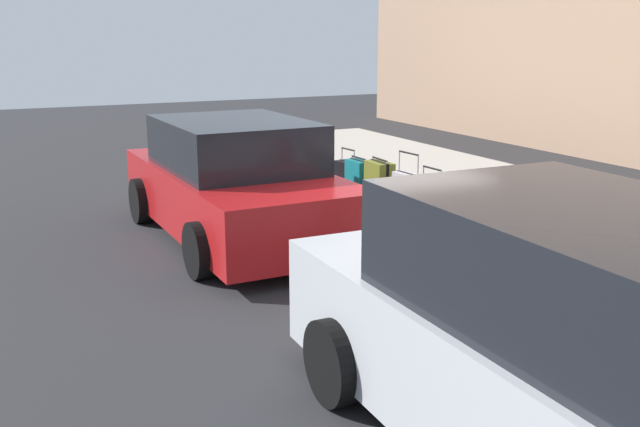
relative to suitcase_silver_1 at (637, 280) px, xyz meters
name	(u,v)px	position (x,y,z in m)	size (l,w,h in m)	color
ground_plane	(363,239)	(3.68, 0.68, -0.50)	(40.00, 40.00, 0.00)	#28282B
sidewalk_curb	(512,213)	(3.68, -1.82, -0.43)	(18.00, 5.00, 0.14)	#ADA89E
suitcase_silver_1	(637,280)	(0.00, 0.00, 0.00)	(0.41, 0.26, 0.77)	#9EA0A8
suitcase_olive_2	(595,269)	(0.51, -0.05, -0.06)	(0.36, 0.19, 0.64)	#59601E
suitcase_teal_3	(549,257)	(1.00, 0.06, -0.06)	(0.37, 0.22, 0.91)	#0F606B
suitcase_black_4	(523,241)	(1.52, -0.05, -0.05)	(0.43, 0.26, 0.88)	black
suitcase_navy_5	(492,228)	(2.03, -0.05, -0.03)	(0.36, 0.20, 0.91)	navy
suitcase_maroon_6	(456,220)	(2.59, 0.03, -0.05)	(0.51, 0.24, 0.85)	maroon
suitcase_red_7	(431,209)	(3.18, -0.02, -0.06)	(0.43, 0.24, 0.85)	red
suitcase_silver_8	(407,198)	(3.75, -0.04, -0.02)	(0.48, 0.23, 0.96)	#9EA0A8
suitcase_olive_9	(379,188)	(4.35, 0.05, 0.01)	(0.48, 0.27, 0.79)	#59601E
suitcase_teal_10	(358,183)	(4.93, 0.06, -0.02)	(0.44, 0.24, 0.72)	#0F606B
suitcase_black_11	(348,179)	(5.47, -0.06, -0.08)	(0.42, 0.29, 0.76)	black
fire_hydrant	(316,163)	(6.46, 0.01, 0.02)	(0.39, 0.21, 0.72)	#D89E0C
bollard_post	(294,155)	(7.01, 0.16, 0.09)	(0.14, 0.14, 0.88)	brown
parked_car_silver_0	(578,355)	(-1.35, 2.13, 0.29)	(4.54, 2.07, 1.70)	#B2B5BA
parked_car_red_1	(236,183)	(4.51, 2.13, 0.23)	(4.35, 2.12, 1.55)	#AD1619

